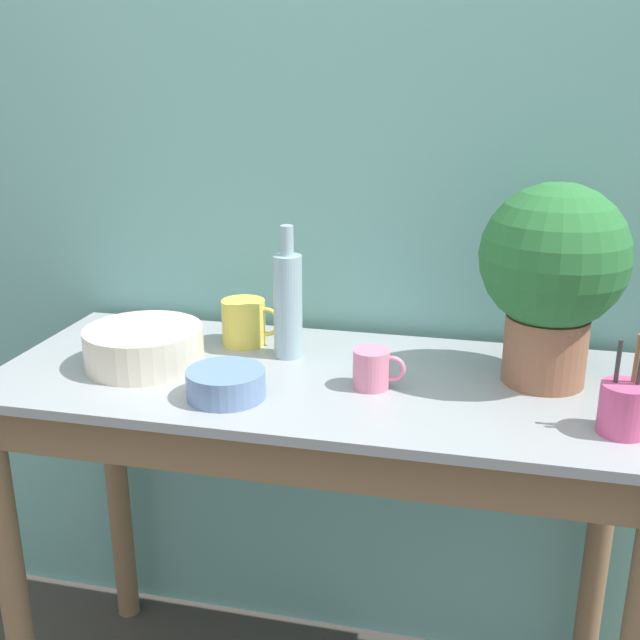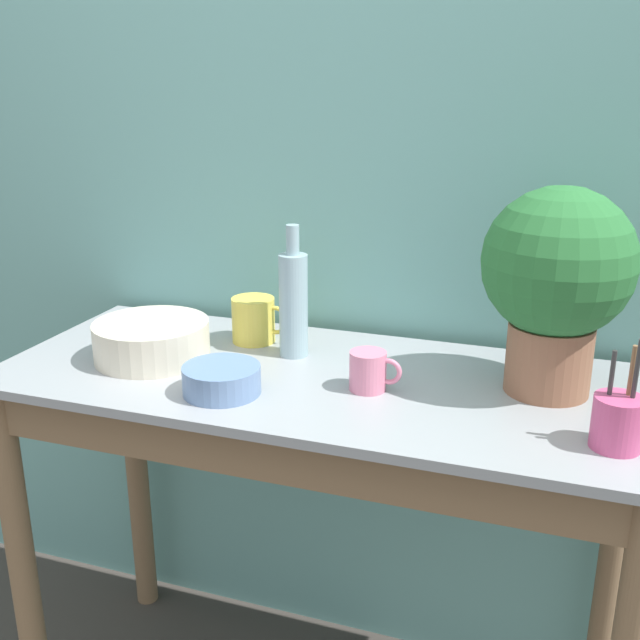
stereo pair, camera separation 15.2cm
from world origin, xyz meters
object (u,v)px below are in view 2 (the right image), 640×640
object	(u,v)px
bowl_small_blue	(222,380)
utensil_cup	(618,421)
bottle_tall	(293,302)
mug_pink	(369,371)
potted_plant	(557,276)
bowl_wash_large	(152,340)
mug_yellow	(254,320)

from	to	relation	value
bowl_small_blue	utensil_cup	bearing A→B (deg)	0.83
bottle_tall	mug_pink	world-z (taller)	bottle_tall
potted_plant	bowl_small_blue	distance (m)	0.67
bottle_tall	utensil_cup	distance (m)	0.71
potted_plant	bottle_tall	xyz separation A→B (m)	(-0.54, 0.03, -0.11)
bottle_tall	potted_plant	bearing A→B (deg)	-2.65
bowl_wash_large	mug_yellow	bearing A→B (deg)	46.38
potted_plant	mug_yellow	world-z (taller)	potted_plant
potted_plant	mug_pink	size ratio (longest dim) A/B	3.83
potted_plant	mug_pink	world-z (taller)	potted_plant
potted_plant	bowl_small_blue	size ratio (longest dim) A/B	2.63
potted_plant	bottle_tall	distance (m)	0.55
bottle_tall	mug_yellow	xyz separation A→B (m)	(-0.12, 0.05, -0.07)
potted_plant	bottle_tall	bearing A→B (deg)	177.35
potted_plant	utensil_cup	xyz separation A→B (m)	(0.12, -0.21, -0.19)
mug_pink	bowl_wash_large	bearing A→B (deg)	178.77
bowl_wash_large	bowl_small_blue	world-z (taller)	bowl_wash_large
mug_yellow	mug_pink	xyz separation A→B (m)	(0.33, -0.19, -0.01)
utensil_cup	potted_plant	bearing A→B (deg)	120.66
bottle_tall	utensil_cup	bearing A→B (deg)	-19.24
mug_pink	utensil_cup	bearing A→B (deg)	-12.30
bowl_small_blue	mug_yellow	bearing A→B (deg)	101.59
bowl_wash_large	bottle_tall	distance (m)	0.32
mug_yellow	utensil_cup	bearing A→B (deg)	-20.00
mug_pink	bottle_tall	bearing A→B (deg)	147.67
potted_plant	bowl_small_blue	world-z (taller)	potted_plant
mug_yellow	mug_pink	size ratio (longest dim) A/B	1.32
mug_yellow	utensil_cup	world-z (taller)	utensil_cup
bowl_wash_large	mug_pink	bearing A→B (deg)	-1.23
bottle_tall	mug_yellow	size ratio (longest dim) A/B	2.10
mug_yellow	mug_pink	world-z (taller)	mug_yellow
bowl_wash_large	bottle_tall	size ratio (longest dim) A/B	0.86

